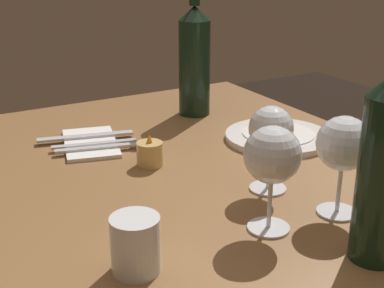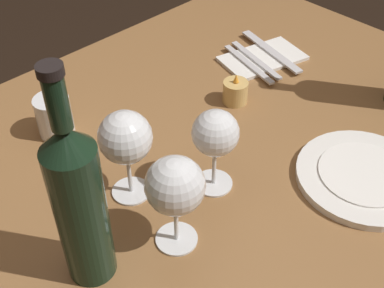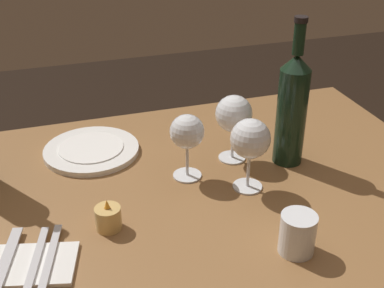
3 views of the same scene
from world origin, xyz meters
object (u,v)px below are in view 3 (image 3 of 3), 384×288
Objects in this scene: wine_glass_right at (234,115)px; fork_inner at (36,259)px; wine_glass_centre at (187,133)px; wine_bottle at (292,107)px; wine_glass_left at (250,139)px; votive_candle at (108,219)px; dinner_plate at (91,150)px; water_tumbler at (297,236)px; folded_napkin at (22,265)px; fork_outer at (50,257)px; table_knife at (4,266)px.

fork_inner is at bearing 27.05° from wine_glass_right.
fork_inner is (0.35, 0.20, -0.10)m from wine_glass_centre.
wine_glass_centre is 0.44× the size of wine_bottle.
votive_candle is (0.32, 0.05, -0.10)m from wine_glass_left.
wine_glass_left is 0.16m from wine_bottle.
wine_glass_left is at bearing -170.42° from votive_candle.
water_tumbler is at bearing 122.80° from dinner_plate.
dinner_plate reaches higher than fork_inner.
wine_glass_left reaches higher than folded_napkin.
fork_outer is 0.08m from table_knife.
wine_bottle is 5.25× the size of votive_candle.
folded_napkin is 1.01× the size of table_knife.
wine_glass_left is 0.13m from wine_glass_right.
wine_glass_right is at bearing -151.67° from fork_outer.
wine_glass_centre is 0.28m from dinner_plate.
wine_glass_right is 1.07× the size of wine_glass_centre.
folded_napkin is at bearing -180.00° from table_knife.
fork_inner is (-0.03, 0.00, 0.01)m from folded_napkin.
votive_candle is 0.18m from folded_napkin.
wine_bottle is 1.98× the size of fork_inner.
wine_glass_right is 2.08× the size of water_tumbler.
dinner_plate is at bearing -108.60° from fork_outer.
wine_glass_left is 1.01× the size of wine_glass_right.
wine_glass_centre is 0.25m from wine_bottle.
wine_glass_right is 0.13m from wine_bottle.
wine_glass_left reaches higher than dinner_plate.
folded_napkin is (0.62, 0.19, -0.14)m from wine_bottle.
fork_outer is at bearing 18.61° from wine_bottle.
wine_bottle is (-0.12, 0.05, 0.02)m from wine_glass_right.
table_knife is (0.40, 0.20, -0.10)m from wine_glass_centre.
fork_outer is at bearing 180.00° from fork_inner.
fork_inner is at bearing 17.89° from wine_bottle.
wine_glass_centre is at bearing -151.85° from folded_napkin.
fork_outer is at bearing 71.40° from dinner_plate.
votive_candle is at bearing -162.07° from table_knife.
votive_candle is (0.32, -0.17, -0.01)m from water_tumbler.
wine_glass_left is 0.79× the size of folded_napkin.
fork_inner is at bearing 0.00° from fork_outer.
wine_glass_centre reaches higher than votive_candle.
fork_inner is (0.46, 0.12, -0.11)m from wine_glass_left.
wine_glass_right is 2.47× the size of votive_candle.
votive_candle reaches higher than folded_napkin.
wine_glass_right is at bearing 157.76° from dinner_plate.
water_tumbler is at bearing 168.08° from table_knife.
wine_glass_centre is 0.41m from fork_inner.
fork_outer is at bearing 15.10° from wine_glass_left.
wine_bottle is 0.50m from dinner_plate.
water_tumbler is 0.45× the size of fork_inner.
wine_bottle is at bearing -151.20° from wine_glass_left.
fork_outer is (0.13, 0.37, 0.00)m from dinner_plate.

